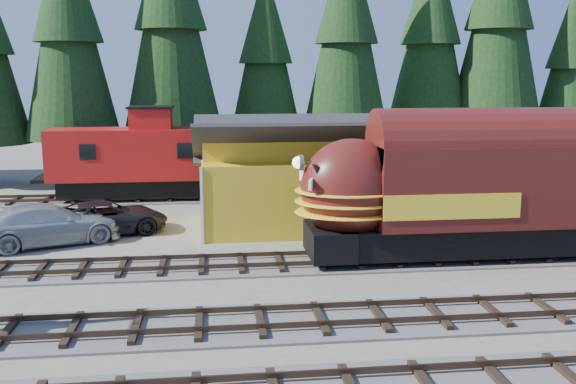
{
  "coord_description": "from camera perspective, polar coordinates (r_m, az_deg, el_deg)",
  "views": [
    {
      "loc": [
        -5.49,
        -19.96,
        7.34
      ],
      "look_at": [
        -2.65,
        4.0,
        2.89
      ],
      "focal_mm": 40.0,
      "sensor_mm": 36.0,
      "label": 1
    }
  ],
  "objects": [
    {
      "name": "track_spur",
      "position": [
        38.92,
        -13.3,
        -0.62
      ],
      "size": [
        32.0,
        3.2,
        0.33
      ],
      "color": "#4C4947",
      "rests_on": "ground"
    },
    {
      "name": "locomotive",
      "position": [
        26.89,
        18.12,
        -0.08
      ],
      "size": [
        16.88,
        3.36,
        4.59
      ],
      "color": "black",
      "rests_on": "ground"
    },
    {
      "name": "ground",
      "position": [
        21.97,
        8.23,
        -9.18
      ],
      "size": [
        120.0,
        120.0,
        0.0
      ],
      "primitive_type": "plane",
      "color": "#6B665B",
      "rests_on": "ground"
    },
    {
      "name": "pickup_truck_a",
      "position": [
        30.94,
        -15.82,
        -2.2
      ],
      "size": [
        6.09,
        4.09,
        1.55
      ],
      "primitive_type": "imported",
      "rotation": [
        0.0,
        0.0,
        1.87
      ],
      "color": "black",
      "rests_on": "ground"
    },
    {
      "name": "depot",
      "position": [
        31.26,
        3.42,
        2.38
      ],
      "size": [
        12.8,
        7.0,
        5.3
      ],
      "color": "gold",
      "rests_on": "ground"
    },
    {
      "name": "caboose",
      "position": [
        38.52,
        -13.32,
        2.99
      ],
      "size": [
        9.76,
        2.83,
        5.07
      ],
      "color": "black",
      "rests_on": "ground"
    },
    {
      "name": "pickup_truck_b",
      "position": [
        29.84,
        -20.53,
        -2.71
      ],
      "size": [
        6.64,
        4.68,
        1.79
      ],
      "primitive_type": "imported",
      "rotation": [
        0.0,
        0.0,
        1.97
      ],
      "color": "#A8ABB0",
      "rests_on": "ground"
    },
    {
      "name": "conifer_backdrop",
      "position": [
        46.15,
        2.93,
        14.16
      ],
      "size": [
        78.47,
        22.21,
        17.63
      ],
      "color": "black",
      "rests_on": "ground"
    }
  ]
}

